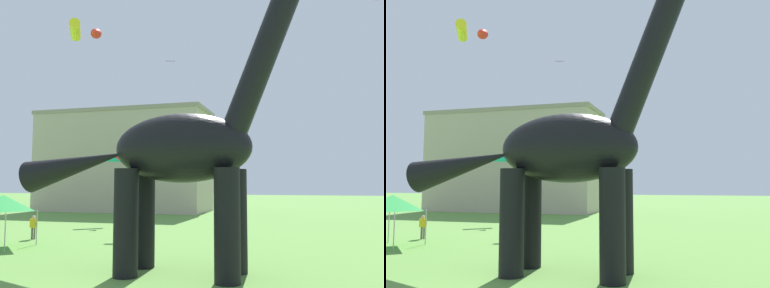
{
  "view_description": "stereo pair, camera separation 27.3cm",
  "coord_description": "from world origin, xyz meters",
  "views": [
    {
      "loc": [
        7.42,
        -10.36,
        3.67
      ],
      "look_at": [
        2.93,
        6.04,
        5.32
      ],
      "focal_mm": 37.98,
      "sensor_mm": 36.0,
      "label": 1
    },
    {
      "loc": [
        7.68,
        -10.28,
        3.67
      ],
      "look_at": [
        2.93,
        6.04,
        5.32
      ],
      "focal_mm": 37.98,
      "sensor_mm": 36.0,
      "label": 2
    }
  ],
  "objects": [
    {
      "name": "dinosaur_sculpture",
      "position": [
        2.53,
        5.67,
        5.13
      ],
      "size": [
        13.56,
        2.87,
        14.17
      ],
      "rotation": [
        0.0,
        0.0,
        0.19
      ],
      "color": "black",
      "rests_on": "ground_plane"
    },
    {
      "name": "person_far_spectator",
      "position": [
        -9.88,
        13.11,
        0.94
      ],
      "size": [
        0.58,
        0.25,
        1.54
      ],
      "rotation": [
        0.0,
        0.0,
        1.17
      ],
      "color": "#6B6056",
      "rests_on": "ground_plane"
    },
    {
      "name": "kite_apex",
      "position": [
        -9.51,
        24.29,
        5.99
      ],
      "size": [
        2.2,
        2.24,
        0.63
      ],
      "color": "#19B2B7"
    },
    {
      "name": "kite_near_high",
      "position": [
        -4.57,
        25.51,
        15.29
      ],
      "size": [
        1.1,
        0.93,
        0.17
      ],
      "color": "purple"
    },
    {
      "name": "background_building_block",
      "position": [
        -15.8,
        40.0,
        6.66
      ],
      "size": [
        22.97,
        9.1,
        13.31
      ],
      "color": "#B7A893",
      "rests_on": "ground_plane"
    },
    {
      "name": "kite_trailing",
      "position": [
        -1.93,
        5.03,
        10.38
      ],
      "size": [
        1.69,
        1.64,
        0.48
      ],
      "color": "yellow"
    },
    {
      "name": "festival_canopy_tent",
      "position": [
        -9.47,
        9.69,
        2.54
      ],
      "size": [
        3.15,
        3.15,
        3.0
      ],
      "color": "#B2B2B7",
      "rests_on": "ground_plane"
    }
  ]
}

